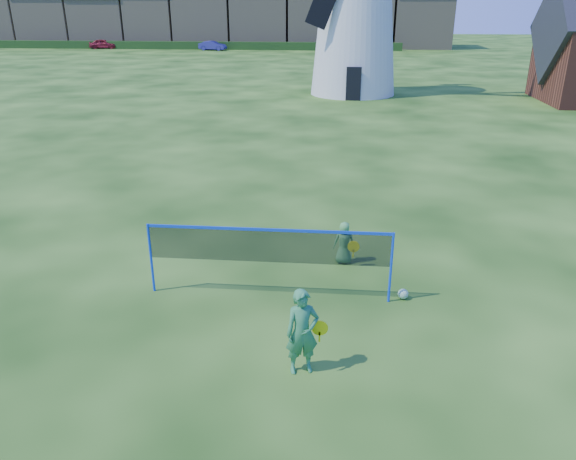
# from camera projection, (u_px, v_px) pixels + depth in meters

# --- Properties ---
(ground) EXTENTS (220.00, 220.00, 0.00)m
(ground) POSITION_uv_depth(u_px,v_px,m) (276.00, 307.00, 11.19)
(ground) COLOR black
(ground) RESTS_ON ground
(windmill) EXTENTS (13.41, 5.64, 17.60)m
(windmill) POSITION_uv_depth(u_px,v_px,m) (356.00, 0.00, 35.13)
(windmill) COLOR white
(windmill) RESTS_ON ground
(badminton_net) EXTENTS (5.05, 0.05, 1.55)m
(badminton_net) POSITION_uv_depth(u_px,v_px,m) (268.00, 247.00, 11.17)
(badminton_net) COLOR blue
(badminton_net) RESTS_ON ground
(player_girl) EXTENTS (0.74, 0.51, 1.52)m
(player_girl) POSITION_uv_depth(u_px,v_px,m) (302.00, 332.00, 8.96)
(player_girl) COLOR #34844B
(player_girl) RESTS_ON ground
(player_boy) EXTENTS (0.62, 0.41, 1.02)m
(player_boy) POSITION_uv_depth(u_px,v_px,m) (344.00, 243.00, 12.91)
(player_boy) COLOR #4C9A4A
(player_boy) RESTS_ON ground
(play_ball) EXTENTS (0.22, 0.22, 0.22)m
(play_ball) POSITION_uv_depth(u_px,v_px,m) (403.00, 294.00, 11.46)
(play_ball) COLOR green
(play_ball) RESTS_ON ground
(terraced_houses) EXTENTS (68.01, 8.40, 8.27)m
(terraced_houses) POSITION_uv_depth(u_px,v_px,m) (208.00, 17.00, 77.40)
(terraced_houses) COLOR tan
(terraced_houses) RESTS_ON ground
(hedge) EXTENTS (62.00, 0.80, 1.00)m
(hedge) POSITION_uv_depth(u_px,v_px,m) (169.00, 45.00, 73.57)
(hedge) COLOR #193814
(hedge) RESTS_ON ground
(car_left) EXTENTS (3.81, 1.93, 1.24)m
(car_left) POSITION_uv_depth(u_px,v_px,m) (103.00, 44.00, 74.21)
(car_left) COLOR maroon
(car_left) RESTS_ON ground
(car_right) EXTENTS (3.69, 1.67, 1.18)m
(car_right) POSITION_uv_depth(u_px,v_px,m) (213.00, 46.00, 71.79)
(car_right) COLOR navy
(car_right) RESTS_ON ground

